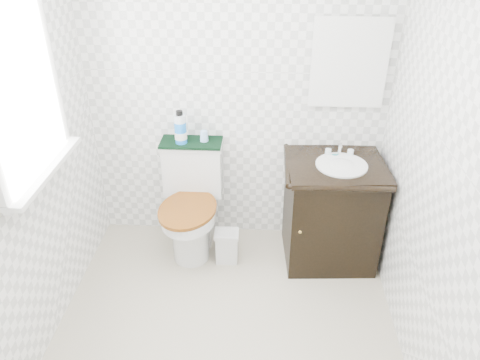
# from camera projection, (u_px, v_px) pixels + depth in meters

# --- Properties ---
(floor) EXTENTS (2.40, 2.40, 0.00)m
(floor) POSITION_uv_depth(u_px,v_px,m) (224.00, 343.00, 2.94)
(floor) COLOR #B9AE95
(floor) RESTS_ON ground
(wall_back) EXTENTS (2.40, 0.00, 2.40)m
(wall_back) POSITION_uv_depth(u_px,v_px,m) (236.00, 95.00, 3.36)
(wall_back) COLOR white
(wall_back) RESTS_ON ground
(wall_left) EXTENTS (0.00, 2.40, 2.40)m
(wall_left) POSITION_uv_depth(u_px,v_px,m) (6.00, 173.00, 2.39)
(wall_left) COLOR white
(wall_left) RESTS_ON ground
(wall_right) EXTENTS (0.00, 2.40, 2.40)m
(wall_right) POSITION_uv_depth(u_px,v_px,m) (445.00, 187.00, 2.27)
(wall_right) COLOR white
(wall_right) RESTS_ON ground
(window) EXTENTS (0.02, 0.70, 0.90)m
(window) POSITION_uv_depth(u_px,v_px,m) (18.00, 91.00, 2.42)
(window) COLOR white
(window) RESTS_ON wall_left
(mirror) EXTENTS (0.50, 0.02, 0.60)m
(mirror) POSITION_uv_depth(u_px,v_px,m) (349.00, 63.00, 3.17)
(mirror) COLOR silver
(mirror) RESTS_ON wall_back
(toilet) EXTENTS (0.49, 0.67, 0.85)m
(toilet) POSITION_uv_depth(u_px,v_px,m) (192.00, 207.00, 3.60)
(toilet) COLOR silver
(toilet) RESTS_ON floor
(vanity) EXTENTS (0.72, 0.63, 0.92)m
(vanity) POSITION_uv_depth(u_px,v_px,m) (331.00, 210.00, 3.46)
(vanity) COLOR black
(vanity) RESTS_ON floor
(trash_bin) EXTENTS (0.19, 0.15, 0.26)m
(trash_bin) POSITION_uv_depth(u_px,v_px,m) (227.00, 246.00, 3.56)
(trash_bin) COLOR silver
(trash_bin) RESTS_ON floor
(towel) EXTENTS (0.45, 0.22, 0.02)m
(towel) POSITION_uv_depth(u_px,v_px,m) (191.00, 142.00, 3.45)
(towel) COLOR black
(towel) RESTS_ON toilet
(mouthwash_bottle) EXTENTS (0.09, 0.09, 0.25)m
(mouthwash_bottle) POSITION_uv_depth(u_px,v_px,m) (180.00, 128.00, 3.37)
(mouthwash_bottle) COLOR blue
(mouthwash_bottle) RESTS_ON towel
(cup) EXTENTS (0.06, 0.06, 0.08)m
(cup) POSITION_uv_depth(u_px,v_px,m) (204.00, 136.00, 3.44)
(cup) COLOR #8AB5E1
(cup) RESTS_ON towel
(soap_bar) EXTENTS (0.06, 0.04, 0.02)m
(soap_bar) POSITION_uv_depth(u_px,v_px,m) (335.00, 155.00, 3.35)
(soap_bar) COLOR #176E72
(soap_bar) RESTS_ON vanity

